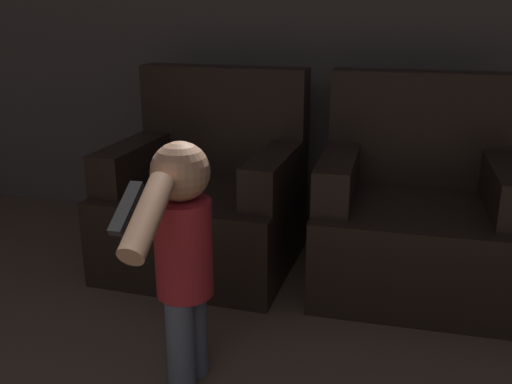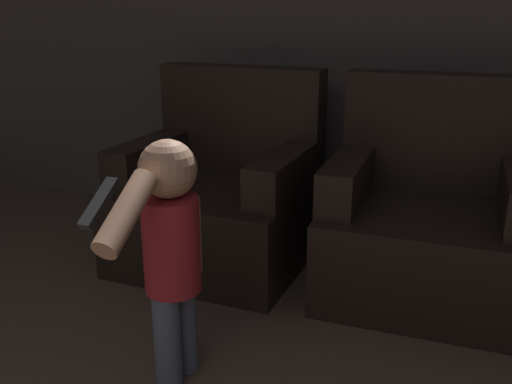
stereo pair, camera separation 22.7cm
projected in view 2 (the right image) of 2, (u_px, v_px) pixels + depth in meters
wall_back at (331, 1)px, 3.13m from camera, size 8.40×0.05×2.60m
armchair_left at (221, 198)px, 2.95m from camera, size 0.94×0.88×0.97m
armchair_right at (428, 222)px, 2.62m from camera, size 0.91×0.83×0.97m
person_toddler at (170, 245)px, 1.90m from camera, size 0.19×0.60×0.88m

